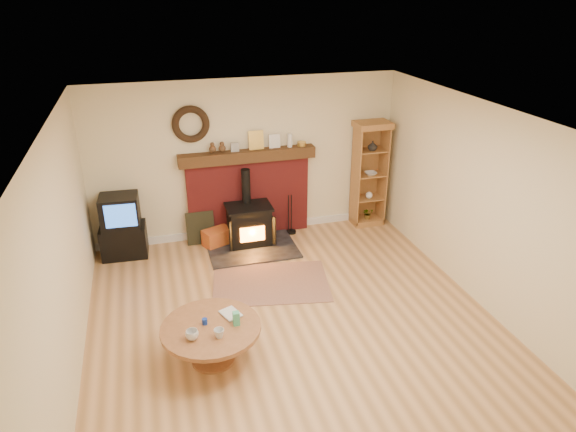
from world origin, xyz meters
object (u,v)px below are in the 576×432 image
object	(u,v)px
coffee_table	(211,333)
tv_unit	(122,227)
wood_stove	(250,227)
curio_cabinet	(369,174)

from	to	relation	value
coffee_table	tv_unit	bearing A→B (deg)	108.47
wood_stove	curio_cabinet	bearing A→B (deg)	7.46
tv_unit	wood_stove	bearing A→B (deg)	-5.83
wood_stove	curio_cabinet	size ratio (longest dim) A/B	0.77
tv_unit	coffee_table	size ratio (longest dim) A/B	0.90
wood_stove	curio_cabinet	xyz separation A→B (m)	(2.17, 0.28, 0.59)
wood_stove	coffee_table	xyz separation A→B (m)	(-1.00, -2.66, 0.05)
wood_stove	coffee_table	distance (m)	2.84
wood_stove	tv_unit	size ratio (longest dim) A/B	1.40
curio_cabinet	coffee_table	world-z (taller)	curio_cabinet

